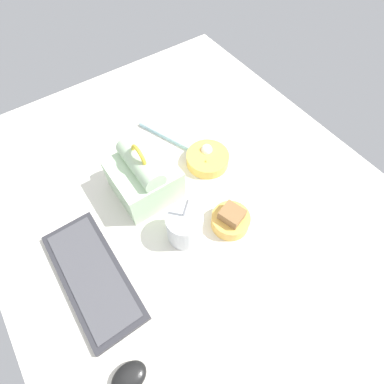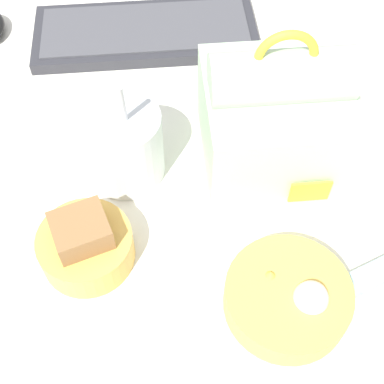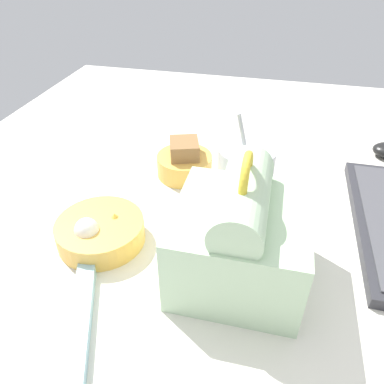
% 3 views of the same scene
% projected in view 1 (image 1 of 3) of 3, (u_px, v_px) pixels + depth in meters
% --- Properties ---
extents(desk_surface, '(1.40, 1.10, 0.02)m').
position_uv_depth(desk_surface, '(194.00, 206.00, 0.88)').
color(desk_surface, silver).
rests_on(desk_surface, ground).
extents(keyboard, '(0.34, 0.14, 0.02)m').
position_uv_depth(keyboard, '(93.00, 276.00, 0.75)').
color(keyboard, '#2D2D33').
rests_on(keyboard, desk_surface).
extents(lunch_bag, '(0.17, 0.17, 0.19)m').
position_uv_depth(lunch_bag, '(144.00, 177.00, 0.84)').
color(lunch_bag, '#B7D6AD').
rests_on(lunch_bag, desk_surface).
extents(soup_cup, '(0.10, 0.10, 0.16)m').
position_uv_depth(soup_cup, '(185.00, 226.00, 0.78)').
color(soup_cup, silver).
rests_on(soup_cup, desk_surface).
extents(bento_bowl_sandwich, '(0.11, 0.11, 0.07)m').
position_uv_depth(bento_bowl_sandwich, '(231.00, 220.00, 0.82)').
color(bento_bowl_sandwich, '#EAB24C').
rests_on(bento_bowl_sandwich, desk_surface).
extents(bento_bowl_snacks, '(0.13, 0.13, 0.06)m').
position_uv_depth(bento_bowl_snacks, '(207.00, 159.00, 0.94)').
color(bento_bowl_snacks, '#EAB24C').
rests_on(bento_bowl_snacks, desk_surface).
extents(computer_mouse, '(0.06, 0.08, 0.03)m').
position_uv_depth(computer_mouse, '(129.00, 378.00, 0.63)').
color(computer_mouse, black).
rests_on(computer_mouse, desk_surface).
extents(chopstick_case, '(0.22, 0.10, 0.02)m').
position_uv_depth(chopstick_case, '(168.00, 136.00, 1.01)').
color(chopstick_case, '#99C6D6').
rests_on(chopstick_case, desk_surface).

